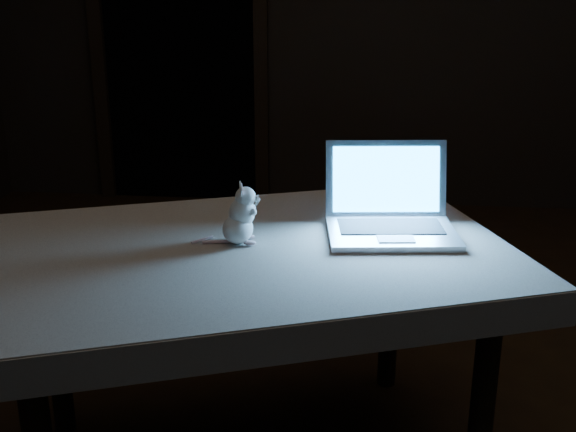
# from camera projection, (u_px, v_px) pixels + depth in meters

# --- Properties ---
(doorway) EXTENTS (1.06, 0.36, 2.13)m
(doorway) POSITION_uv_depth(u_px,v_px,m) (178.00, 23.00, 4.21)
(doorway) COLOR black
(doorway) RESTS_ON back_wall
(table) EXTENTS (1.45, 1.18, 0.67)m
(table) POSITION_uv_depth(u_px,v_px,m) (252.00, 362.00, 1.99)
(table) COLOR black
(table) RESTS_ON floor
(tablecloth) EXTENTS (1.56, 1.30, 0.09)m
(tablecloth) POSITION_uv_depth(u_px,v_px,m) (288.00, 255.00, 1.93)
(tablecloth) COLOR beige
(tablecloth) RESTS_ON table
(laptop) EXTENTS (0.37, 0.34, 0.23)m
(laptop) POSITION_uv_depth(u_px,v_px,m) (394.00, 195.00, 1.91)
(laptop) COLOR silver
(laptop) RESTS_ON tablecloth
(plush_mouse) EXTENTS (0.14, 0.14, 0.16)m
(plush_mouse) POSITION_uv_depth(u_px,v_px,m) (237.00, 214.00, 1.88)
(plush_mouse) COLOR white
(plush_mouse) RESTS_ON tablecloth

